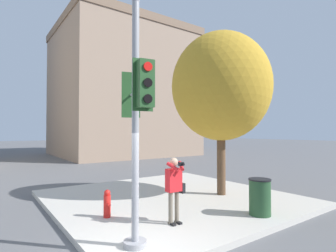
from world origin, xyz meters
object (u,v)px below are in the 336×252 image
object	(u,v)px
person_photographer	(174,184)
fire_hydrant	(107,204)
traffic_signal_pole	(136,114)
street_tree	(221,87)
trash_bin	(260,197)

from	to	relation	value
person_photographer	fire_hydrant	xyz separation A→B (m)	(-1.22, 1.48, -0.64)
traffic_signal_pole	fire_hydrant	bearing A→B (deg)	83.37
person_photographer	fire_hydrant	size ratio (longest dim) A/B	2.23
street_tree	person_photographer	bearing A→B (deg)	-156.09
traffic_signal_pole	trash_bin	size ratio (longest dim) A/B	5.09
traffic_signal_pole	person_photographer	size ratio (longest dim) A/B	3.08
street_tree	fire_hydrant	world-z (taller)	street_tree
traffic_signal_pole	person_photographer	xyz separation A→B (m)	(1.46, 0.60, -1.72)
fire_hydrant	trash_bin	bearing A→B (deg)	-33.01
traffic_signal_pole	street_tree	size ratio (longest dim) A/B	0.85
street_tree	fire_hydrant	size ratio (longest dim) A/B	8.12
fire_hydrant	person_photographer	bearing A→B (deg)	-50.66
person_photographer	trash_bin	world-z (taller)	person_photographer
traffic_signal_pole	street_tree	xyz separation A→B (m)	(4.80, 2.08, 1.35)
person_photographer	trash_bin	distance (m)	2.59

